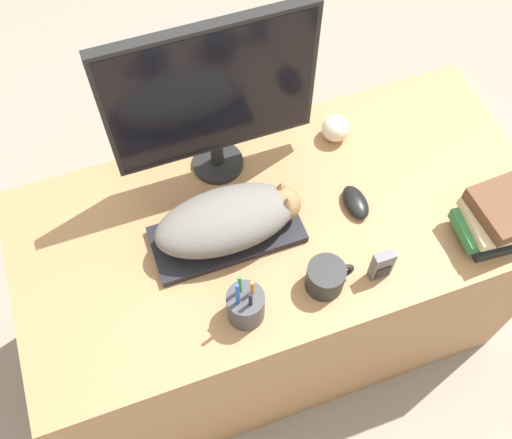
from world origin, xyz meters
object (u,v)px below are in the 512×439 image
object	(u,v)px
computer_mouse	(356,202)
baseball	(336,128)
monitor	(212,97)
cat	(231,219)
pen_cup	(246,305)
keyboard	(227,235)
coffee_mug	(326,277)
book_stack	(501,219)
phone	(382,265)

from	to	relation	value
computer_mouse	baseball	size ratio (longest dim) A/B	1.37
monitor	computer_mouse	size ratio (longest dim) A/B	4.89
cat	computer_mouse	bearing A→B (deg)	-4.25
pen_cup	keyboard	bearing A→B (deg)	83.72
coffee_mug	monitor	bearing A→B (deg)	107.44
keyboard	baseball	xyz separation A→B (m)	(0.40, 0.21, 0.03)
keyboard	pen_cup	size ratio (longest dim) A/B	2.01
computer_mouse	book_stack	size ratio (longest dim) A/B	0.51
computer_mouse	phone	distance (m)	0.21
computer_mouse	coffee_mug	xyz separation A→B (m)	(-0.17, -0.19, 0.02)
cat	coffee_mug	size ratio (longest dim) A/B	3.08
keyboard	phone	world-z (taller)	phone
computer_mouse	book_stack	xyz separation A→B (m)	(0.30, -0.20, 0.05)
monitor	coffee_mug	distance (m)	0.52
cat	computer_mouse	xyz separation A→B (m)	(0.34, -0.03, -0.07)
keyboard	book_stack	bearing A→B (deg)	-18.54
baseball	coffee_mug	bearing A→B (deg)	-116.43
monitor	computer_mouse	distance (m)	0.47
monitor	phone	world-z (taller)	monitor
cat	keyboard	bearing A→B (deg)	-180.00
phone	keyboard	bearing A→B (deg)	144.51
cat	pen_cup	size ratio (longest dim) A/B	1.97
computer_mouse	pen_cup	size ratio (longest dim) A/B	0.56
baseball	book_stack	xyz separation A→B (m)	(0.26, -0.43, 0.03)
cat	coffee_mug	distance (m)	0.28
pen_cup	book_stack	size ratio (longest dim) A/B	0.91
monitor	book_stack	size ratio (longest dim) A/B	2.48
cat	book_stack	bearing A→B (deg)	-18.93
phone	computer_mouse	bearing A→B (deg)	81.90
monitor	book_stack	distance (m)	0.78
monitor	book_stack	xyz separation A→B (m)	(0.61, -0.45, -0.21)
computer_mouse	pen_cup	xyz separation A→B (m)	(-0.38, -0.19, 0.03)
coffee_mug	baseball	bearing A→B (deg)	63.57
cat	monitor	xyz separation A→B (m)	(0.03, 0.23, 0.20)
monitor	phone	xyz separation A→B (m)	(0.28, -0.46, -0.23)
monitor	book_stack	bearing A→B (deg)	-36.32
book_stack	baseball	bearing A→B (deg)	121.42
cat	baseball	xyz separation A→B (m)	(0.38, 0.21, -0.05)
keyboard	cat	bearing A→B (deg)	0.00
keyboard	cat	distance (m)	0.07
book_stack	coffee_mug	bearing A→B (deg)	178.78
cat	monitor	size ratio (longest dim) A/B	0.72
phone	book_stack	distance (m)	0.33
keyboard	coffee_mug	size ratio (longest dim) A/B	3.13
pen_cup	phone	distance (m)	0.35
monitor	computer_mouse	world-z (taller)	monitor
coffee_mug	phone	world-z (taller)	phone
keyboard	computer_mouse	world-z (taller)	computer_mouse
coffee_mug	baseball	size ratio (longest dim) A/B	1.58
cat	computer_mouse	size ratio (longest dim) A/B	3.53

